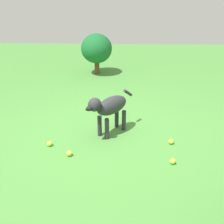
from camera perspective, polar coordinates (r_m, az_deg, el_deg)
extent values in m
plane|color=#478438|center=(3.51, -1.95, -5.94)|extent=(14.00, 14.00, 0.00)
ellipsoid|color=#2D2D33|center=(3.53, 0.00, 1.40)|extent=(0.52, 0.48, 0.23)
cylinder|color=#2D2D33|center=(3.49, -1.06, -3.51)|extent=(0.06, 0.06, 0.28)
cylinder|color=#2D2D33|center=(3.57, -2.58, -2.87)|extent=(0.06, 0.06, 0.28)
cylinder|color=#2D2D33|center=(3.71, 2.48, -1.74)|extent=(0.06, 0.06, 0.28)
cylinder|color=#2D2D33|center=(3.79, 0.97, -1.18)|extent=(0.06, 0.06, 0.28)
ellipsoid|color=#2D2D33|center=(3.29, -3.61, 1.53)|extent=(0.23, 0.22, 0.17)
ellipsoid|color=black|center=(3.25, -4.55, 0.81)|extent=(0.14, 0.13, 0.07)
sphere|color=black|center=(3.21, -5.26, 0.52)|extent=(0.03, 0.03, 0.03)
ellipsoid|color=black|center=(3.25, -2.50, 0.87)|extent=(0.06, 0.06, 0.13)
ellipsoid|color=black|center=(3.35, -4.46, 1.58)|extent=(0.06, 0.06, 0.13)
cylinder|color=#2D2D33|center=(3.73, 3.29, 4.00)|extent=(0.15, 0.14, 0.13)
sphere|color=#BFDF39|center=(3.22, -8.85, -8.46)|extent=(0.07, 0.07, 0.07)
sphere|color=#C2D236|center=(3.49, 12.12, -6.00)|extent=(0.07, 0.07, 0.07)
sphere|color=#CCDC39|center=(3.46, -12.81, -6.40)|extent=(0.07, 0.07, 0.07)
sphere|color=#C6DF3B|center=(3.12, 12.45, -9.92)|extent=(0.07, 0.07, 0.07)
cylinder|color=teal|center=(4.32, -1.56, 0.50)|extent=(0.22, 0.22, 0.06)
cylinder|color=brown|center=(6.35, -3.12, 9.11)|extent=(0.11, 0.11, 0.27)
ellipsoid|color=#185F2A|center=(6.26, -3.21, 13.01)|extent=(0.76, 0.68, 0.64)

